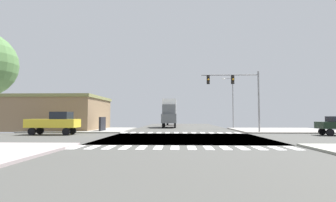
{
  "coord_description": "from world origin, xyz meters",
  "views": [
    {
      "loc": [
        -0.58,
        -23.37,
        1.87
      ],
      "look_at": [
        -1.61,
        4.63,
        3.5
      ],
      "focal_mm": 28.43,
      "sensor_mm": 36.0,
      "label": 1
    }
  ],
  "objects_px": {
    "traffic_signal_mast": "(237,87)",
    "bank_building": "(49,113)",
    "suv_farside_1": "(171,119)",
    "pickup_crossing_1": "(55,122)",
    "box_truck_leading_1": "(169,112)",
    "street_lamp": "(231,98)"
  },
  "relations": [
    {
      "from": "traffic_signal_mast",
      "to": "bank_building",
      "type": "height_order",
      "value": "traffic_signal_mast"
    },
    {
      "from": "suv_farside_1",
      "to": "pickup_crossing_1",
      "type": "distance_m",
      "value": 32.44
    },
    {
      "from": "pickup_crossing_1",
      "to": "box_truck_leading_1",
      "type": "bearing_deg",
      "value": 148.8
    },
    {
      "from": "street_lamp",
      "to": "pickup_crossing_1",
      "type": "distance_m",
      "value": 25.31
    },
    {
      "from": "bank_building",
      "to": "traffic_signal_mast",
      "type": "bearing_deg",
      "value": -13.45
    },
    {
      "from": "bank_building",
      "to": "pickup_crossing_1",
      "type": "bearing_deg",
      "value": -61.16
    },
    {
      "from": "street_lamp",
      "to": "suv_farside_1",
      "type": "xyz_separation_m",
      "value": [
        -9.61,
        16.44,
        -3.29
      ]
    },
    {
      "from": "street_lamp",
      "to": "suv_farside_1",
      "type": "distance_m",
      "value": 19.32
    },
    {
      "from": "street_lamp",
      "to": "pickup_crossing_1",
      "type": "xyz_separation_m",
      "value": [
        -20.81,
        -14.01,
        -3.39
      ]
    },
    {
      "from": "traffic_signal_mast",
      "to": "pickup_crossing_1",
      "type": "distance_m",
      "value": 20.18
    },
    {
      "from": "street_lamp",
      "to": "box_truck_leading_1",
      "type": "xyz_separation_m",
      "value": [
        -9.61,
        4.49,
        -2.12
      ]
    },
    {
      "from": "bank_building",
      "to": "box_truck_leading_1",
      "type": "relative_size",
      "value": 2.26
    },
    {
      "from": "bank_building",
      "to": "street_lamp",
      "type": "bearing_deg",
      "value": 9.27
    },
    {
      "from": "traffic_signal_mast",
      "to": "pickup_crossing_1",
      "type": "bearing_deg",
      "value": -168.91
    },
    {
      "from": "street_lamp",
      "to": "suv_farside_1",
      "type": "bearing_deg",
      "value": 120.31
    },
    {
      "from": "suv_farside_1",
      "to": "traffic_signal_mast",
      "type": "bearing_deg",
      "value": 107.15
    },
    {
      "from": "traffic_signal_mast",
      "to": "street_lamp",
      "type": "xyz_separation_m",
      "value": [
        1.39,
        10.2,
        -0.52
      ]
    },
    {
      "from": "suv_farside_1",
      "to": "box_truck_leading_1",
      "type": "bearing_deg",
      "value": 90.0
    },
    {
      "from": "street_lamp",
      "to": "box_truck_leading_1",
      "type": "bearing_deg",
      "value": 154.96
    },
    {
      "from": "traffic_signal_mast",
      "to": "suv_farside_1",
      "type": "bearing_deg",
      "value": 107.15
    },
    {
      "from": "traffic_signal_mast",
      "to": "pickup_crossing_1",
      "type": "height_order",
      "value": "traffic_signal_mast"
    },
    {
      "from": "bank_building",
      "to": "pickup_crossing_1",
      "type": "relative_size",
      "value": 3.2
    }
  ]
}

